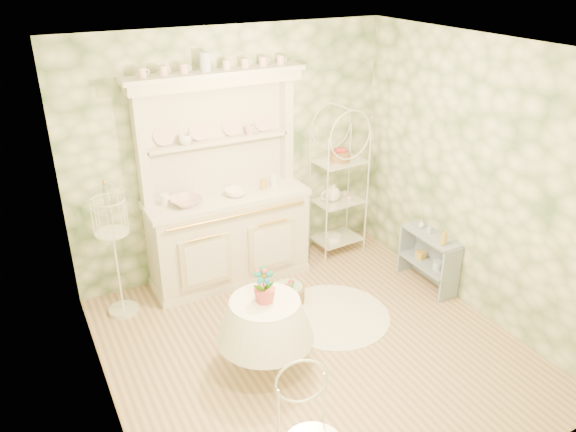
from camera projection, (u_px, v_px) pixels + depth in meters
name	position (u px, v px, depth m)	size (l,w,h in m)	color
floor	(313.00, 347.00, 5.24)	(3.60, 3.60, 0.00)	tan
ceiling	(320.00, 50.00, 4.09)	(3.60, 3.60, 0.00)	white
wall_left	(93.00, 268.00, 3.91)	(3.60, 3.60, 0.00)	beige
wall_right	(477.00, 180.00, 5.42)	(3.60, 3.60, 0.00)	beige
wall_back	(233.00, 154.00, 6.11)	(3.60, 3.60, 0.00)	beige
wall_front	(473.00, 336.00, 3.22)	(3.60, 3.60, 0.00)	beige
kitchen_dresser	(226.00, 183.00, 5.89)	(1.87, 0.61, 2.29)	silver
bakers_rack	(339.00, 181.00, 6.59)	(0.57, 0.40, 1.82)	white
side_shelf	(428.00, 262.00, 6.12)	(0.24, 0.65, 0.56)	#8494A8
round_table	(265.00, 336.00, 4.83)	(0.64, 0.64, 0.70)	white
birdcage_stand	(115.00, 250.00, 5.46)	(0.34, 0.34, 1.44)	white
floor_basket	(288.00, 292.00, 5.87)	(0.39, 0.39, 0.25)	#946D45
lace_rug	(333.00, 315.00, 5.69)	(1.14, 1.14, 0.01)	white
bowl_floral	(186.00, 204.00, 5.72)	(0.32, 0.32, 0.08)	white
bowl_white	(236.00, 195.00, 5.93)	(0.23, 0.23, 0.07)	white
cup_left	(185.00, 142.00, 5.67)	(0.13, 0.13, 0.10)	white
cup_right	(250.00, 132.00, 5.96)	(0.11, 0.11, 0.10)	white
potted_geranium	(264.00, 289.00, 4.58)	(0.17, 0.12, 0.33)	#3F7238
bottle_amber	(444.00, 239.00, 5.75)	(0.07, 0.07, 0.18)	#B89132
bottle_blue	(430.00, 230.00, 6.00)	(0.05, 0.05, 0.10)	#A5B7D9
bottle_glass	(421.00, 225.00, 6.12)	(0.07, 0.07, 0.09)	silver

